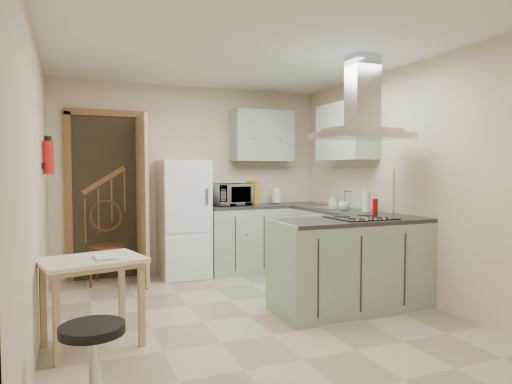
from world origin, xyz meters
name	(u,v)px	position (x,y,z in m)	size (l,w,h in m)	color
floor	(249,316)	(0.00, 0.00, 0.00)	(4.20, 4.20, 0.00)	#B1A589
ceiling	(249,48)	(0.00, 0.00, 2.50)	(4.20, 4.20, 0.00)	silver
back_wall	(193,179)	(0.00, 2.10, 1.25)	(3.60, 3.60, 0.00)	beige
left_wall	(36,187)	(-1.80, 0.00, 1.25)	(4.20, 4.20, 0.00)	beige
right_wall	(404,182)	(1.80, 0.00, 1.25)	(4.20, 4.20, 0.00)	beige
doorway	(108,196)	(-1.10, 2.07, 1.05)	(1.10, 0.12, 2.10)	brown
fridge	(184,219)	(-0.20, 1.80, 0.75)	(0.60, 0.60, 1.50)	white
counter_back	(246,238)	(0.66, 1.80, 0.45)	(1.08, 0.60, 0.90)	#9EB2A0
counter_right	(325,242)	(1.50, 1.12, 0.45)	(0.60, 1.95, 0.90)	#9EB2A0
splashback	(258,186)	(0.96, 2.09, 1.15)	(1.68, 0.02, 0.50)	beige
wall_cabinet_back	(262,136)	(0.95, 1.93, 1.85)	(0.85, 0.35, 0.70)	#9EB2A0
wall_cabinet_right	(346,132)	(1.62, 0.85, 1.85)	(0.35, 0.90, 0.70)	#9EB2A0
peninsula	(352,264)	(1.02, -0.18, 0.45)	(1.55, 0.65, 0.90)	#9EB2A0
hob	(361,218)	(1.12, -0.18, 0.91)	(0.58, 0.50, 0.01)	black
extractor_hood	(362,136)	(1.12, -0.18, 1.72)	(0.90, 0.55, 0.10)	silver
sink	(333,208)	(1.50, 0.95, 0.91)	(0.45, 0.40, 0.01)	silver
fire_extinguisher	(48,158)	(-1.74, 0.90, 1.50)	(0.10, 0.10, 0.32)	#B2140F
drop_leaf_table	(92,303)	(-1.41, -0.22, 0.35)	(0.75, 0.56, 0.70)	tan
bentwood_chair	(107,247)	(-1.15, 1.76, 0.46)	(0.41, 0.41, 0.91)	#492318
stool	(93,366)	(-1.45, -1.21, 0.25)	(0.37, 0.37, 0.50)	black
microwave	(231,195)	(0.45, 1.82, 1.05)	(0.53, 0.36, 0.29)	black
kettle	(276,196)	(1.14, 1.86, 1.01)	(0.15, 0.15, 0.23)	silver
cereal_box	(253,192)	(0.84, 2.00, 1.06)	(0.09, 0.22, 0.32)	gold
soap_bottle	(333,200)	(1.64, 1.17, 0.98)	(0.07, 0.08, 0.16)	#B5B3C0
paper_towel	(366,202)	(1.57, 0.35, 1.02)	(0.09, 0.09, 0.24)	white
cup	(344,206)	(1.44, 0.60, 0.95)	(0.13, 0.13, 0.11)	white
red_bottle	(375,207)	(1.49, 0.09, 0.99)	(0.06, 0.06, 0.17)	#9F0E0D
book	(95,253)	(-1.39, -0.27, 0.75)	(0.17, 0.23, 0.10)	#A4364D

